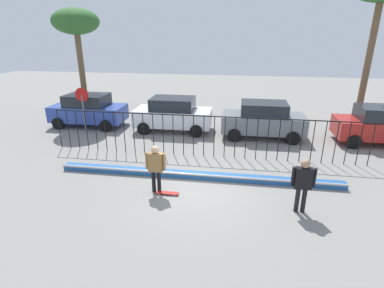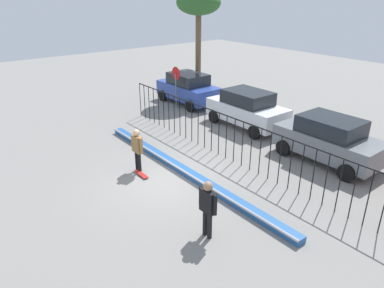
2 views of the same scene
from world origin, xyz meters
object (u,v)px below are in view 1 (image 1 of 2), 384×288
at_px(skateboard, 167,193).
at_px(parked_car_blue, 88,110).
at_px(skateboarder, 156,165).
at_px(parked_car_gray, 263,120).
at_px(parked_car_white, 173,114).
at_px(parked_car_red, 381,125).
at_px(stop_sign, 83,104).
at_px(camera_operator, 303,181).
at_px(palm_tree_short, 76,25).

xyz_separation_m(skateboard, parked_car_blue, (-6.50, 7.29, 0.91)).
distance_m(skateboarder, parked_car_gray, 7.76).
xyz_separation_m(parked_car_blue, parked_car_white, (5.18, -0.14, 0.00)).
distance_m(parked_car_red, stop_sign, 15.58).
bearing_deg(parked_car_gray, parked_car_white, 177.40).
bearing_deg(parked_car_gray, stop_sign, -174.41).
distance_m(skateboarder, camera_operator, 4.82).
bearing_deg(camera_operator, parked_car_red, -60.71).
distance_m(parked_car_blue, stop_sign, 1.37).
distance_m(parked_car_blue, parked_car_gray, 10.15).
distance_m(camera_operator, palm_tree_short, 15.72).
xyz_separation_m(parked_car_gray, parked_car_red, (5.77, -0.11, 0.00)).
bearing_deg(parked_car_white, skateboard, -75.97).
xyz_separation_m(parked_car_red, palm_tree_short, (-16.86, 2.22, 4.74)).
bearing_deg(parked_car_red, parked_car_blue, 177.58).
distance_m(parked_car_white, parked_car_gray, 4.98).
bearing_deg(parked_car_red, parked_car_white, 177.22).
bearing_deg(parked_car_red, skateboarder, -146.53).
xyz_separation_m(skateboarder, camera_operator, (4.79, -0.52, 0.03)).
height_order(skateboard, parked_car_blue, parked_car_blue).
relative_size(camera_operator, palm_tree_short, 0.27).
bearing_deg(parked_car_white, skateboarder, -79.07).
height_order(parked_car_red, stop_sign, stop_sign).
bearing_deg(stop_sign, skateboard, -44.86).
relative_size(parked_car_white, parked_car_red, 1.00).
relative_size(skateboarder, parked_car_blue, 0.41).
bearing_deg(parked_car_red, camera_operator, -125.62).
distance_m(skateboarder, parked_car_white, 7.08).
distance_m(skateboard, stop_sign, 8.82).
relative_size(skateboard, parked_car_red, 0.19).
bearing_deg(parked_car_blue, skateboard, -47.05).
bearing_deg(stop_sign, parked_car_gray, 3.67).
distance_m(skateboard, palm_tree_short, 12.89).
height_order(skateboarder, palm_tree_short, palm_tree_short).
bearing_deg(skateboard, parked_car_blue, 136.55).
relative_size(skateboarder, parked_car_gray, 0.41).
bearing_deg(parked_car_blue, skateboarder, -48.42).
relative_size(skateboard, parked_car_gray, 0.19).
height_order(parked_car_white, parked_car_gray, same).
bearing_deg(skateboard, parked_car_gray, 66.50).
bearing_deg(camera_operator, parked_car_blue, 29.61).
relative_size(camera_operator, parked_car_gray, 0.42).
height_order(camera_operator, parked_car_red, parked_car_red).
xyz_separation_m(parked_car_white, parked_car_red, (10.73, -0.50, 0.00)).
distance_m(skateboarder, palm_tree_short, 12.15).
distance_m(camera_operator, stop_sign, 12.40).
xyz_separation_m(stop_sign, palm_tree_short, (-1.30, 2.74, 4.10)).
xyz_separation_m(skateboarder, parked_car_white, (-0.91, 7.02, -0.08)).
height_order(skateboard, parked_car_red, parked_car_red).
bearing_deg(palm_tree_short, skateboard, -49.93).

